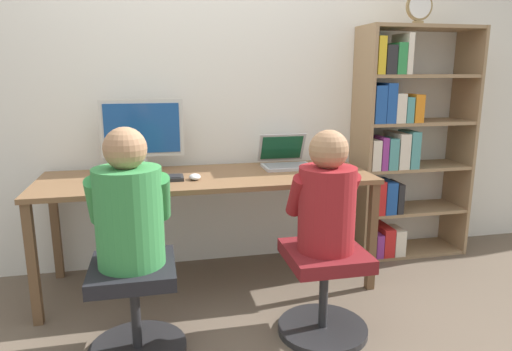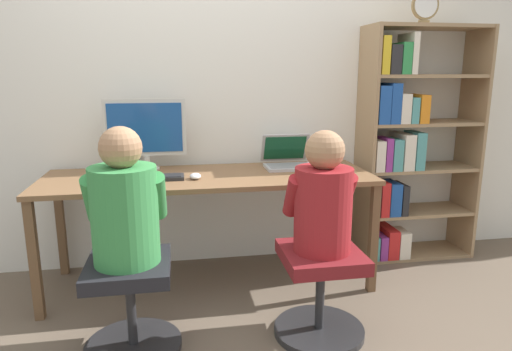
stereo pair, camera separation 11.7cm
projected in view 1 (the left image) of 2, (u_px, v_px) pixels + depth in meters
The scene contains 13 objects.
ground_plane at pixel (218, 308), 2.72m from camera, with size 14.00×14.00×0.00m, color brown.
wall_back at pixel (199, 83), 3.15m from camera, with size 10.00×0.05×2.60m.
desk at pixel (208, 186), 2.90m from camera, with size 2.07×0.69×0.73m.
desktop_monitor at pixel (142, 132), 2.97m from camera, with size 0.53×0.16×0.47m.
laptop at pixel (286, 160), 3.14m from camera, with size 0.33×0.32×0.22m.
keyboard at pixel (147, 179), 2.74m from camera, with size 0.44×0.13×0.03m.
computer_mouse_by_keyboard at pixel (195, 177), 2.77m from camera, with size 0.07×0.10×0.04m.
office_chair_left at pixel (135, 304), 2.23m from camera, with size 0.48×0.48×0.48m.
office_chair_right at pixel (324, 287), 2.41m from camera, with size 0.48×0.48×0.48m.
person_at_monitor at pixel (129, 207), 2.12m from camera, with size 0.39×0.33×0.66m.
person_at_laptop at pixel (327, 199), 2.31m from camera, with size 0.36×0.31×0.62m.
bookshelf at pixel (398, 147), 3.35m from camera, with size 0.86×0.33×1.69m.
desk_clock at pixel (419, 7), 3.06m from camera, with size 0.19×0.03×0.21m.
Camera 1 is at (-0.31, -2.47, 1.37)m, focal length 32.00 mm.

